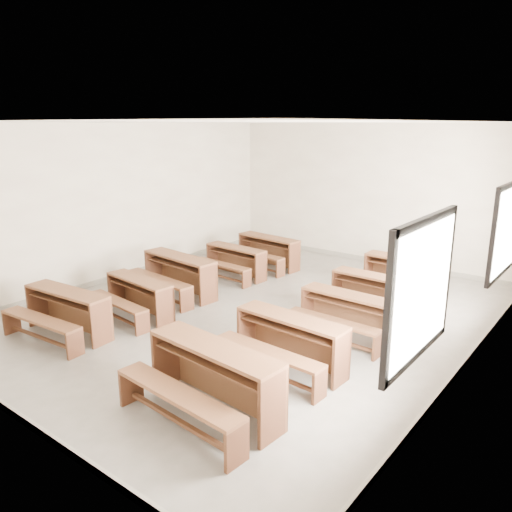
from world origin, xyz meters
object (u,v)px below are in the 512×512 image
Objects in this scene: desk_set_1 at (137,295)px; desk_set_2 at (178,272)px; desk_set_4 at (267,249)px; desk_set_0 at (65,309)px; desk_set_6 at (289,339)px; desk_set_8 at (373,292)px; desk_set_7 at (346,312)px; desk_set_3 at (234,260)px; desk_set_9 at (404,273)px; desk_set_5 at (211,375)px.

desk_set_2 reaches higher than desk_set_1.
desk_set_2 reaches higher than desk_set_4.
desk_set_6 is at bearing 15.16° from desk_set_0.
desk_set_4 reaches higher than desk_set_8.
desk_set_1 is at bearing -154.78° from desk_set_7.
desk_set_3 is 3.27m from desk_set_8.
desk_set_1 reaches higher than desk_set_3.
desk_set_0 is at bearing -84.51° from desk_set_2.
desk_set_8 is at bearing 91.59° from desk_set_6.
desk_set_3 is at bearing 159.76° from desk_set_7.
desk_set_4 reaches higher than desk_set_7.
desk_set_7 is at bearing -31.05° from desk_set_4.
desk_set_1 is 4.99m from desk_set_9.
desk_set_6 is (0.09, 1.41, -0.04)m from desk_set_5.
desk_set_2 is 1.09× the size of desk_set_4.
desk_set_4 is 1.07× the size of desk_set_7.
desk_set_8 is at bearing 92.34° from desk_set_5.
desk_set_2 is at bearing -89.43° from desk_set_4.
desk_set_7 is at bearing 32.49° from desk_set_0.
desk_set_8 is (3.18, -1.23, -0.01)m from desk_set_4.
desk_set_2 reaches higher than desk_set_7.
desk_set_2 is at bearing -91.04° from desk_set_3.
desk_set_8 reaches higher than desk_set_3.
desk_set_6 is (3.33, 1.20, 0.00)m from desk_set_0.
desk_set_5 is (3.25, -0.21, 0.05)m from desk_set_0.
desk_set_2 is 0.96× the size of desk_set_5.
desk_set_6 is at bearing 90.53° from desk_set_5.
desk_set_1 is at bearing 73.11° from desk_set_0.
desk_set_3 is at bearing 98.82° from desk_set_1.
desk_set_3 is 0.91× the size of desk_set_6.
desk_set_4 is (0.20, 2.60, -0.04)m from desk_set_2.
desk_set_3 is at bearing 131.34° from desk_set_5.
desk_set_1 is 3.08m from desk_set_6.
desk_set_2 is 1.17× the size of desk_set_7.
desk_set_6 is 2.54m from desk_set_8.
desk_set_7 is (3.26, -2.36, -0.01)m from desk_set_4.
desk_set_8 is 0.97× the size of desk_set_9.
desk_set_3 is at bearing 83.97° from desk_set_0.
desk_set_6 is 1.07× the size of desk_set_8.
desk_set_0 is 1.05× the size of desk_set_9.
desk_set_5 is at bearing -8.41° from desk_set_0.
desk_set_3 is 0.98× the size of desk_set_8.
desk_set_7 is at bearing 90.05° from desk_set_5.
desk_set_6 is at bearing -37.05° from desk_set_3.
desk_set_0 is 1.11× the size of desk_set_3.
desk_set_9 is (3.18, 0.12, 0.00)m from desk_set_4.
desk_set_0 reaches higher than desk_set_9.
desk_set_9 is (-0.08, 2.49, 0.02)m from desk_set_7.
desk_set_2 is at bearing 108.27° from desk_set_1.
desk_set_0 is at bearing -130.94° from desk_set_8.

